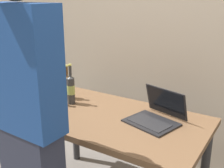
{
  "coord_description": "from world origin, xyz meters",
  "views": [
    {
      "loc": [
        0.99,
        -1.58,
        1.6
      ],
      "look_at": [
        0.0,
        0.0,
        0.99
      ],
      "focal_mm": 44.93,
      "sensor_mm": 36.0,
      "label": 1
    }
  ],
  "objects_px": {
    "laptop": "(156,115)",
    "person_figure": "(28,118)",
    "beer_bottle_dark": "(67,86)",
    "beer_bottle_amber": "(52,92)",
    "beer_bottle_green": "(71,89)"
  },
  "relations": [
    {
      "from": "person_figure",
      "to": "beer_bottle_amber",
      "type": "bearing_deg",
      "value": 121.98
    },
    {
      "from": "laptop",
      "to": "person_figure",
      "type": "bearing_deg",
      "value": -124.57
    },
    {
      "from": "beer_bottle_dark",
      "to": "beer_bottle_amber",
      "type": "distance_m",
      "value": 0.17
    },
    {
      "from": "beer_bottle_dark",
      "to": "laptop",
      "type": "bearing_deg",
      "value": -1.26
    },
    {
      "from": "beer_bottle_green",
      "to": "person_figure",
      "type": "height_order",
      "value": "person_figure"
    },
    {
      "from": "laptop",
      "to": "beer_bottle_dark",
      "type": "distance_m",
      "value": 0.83
    },
    {
      "from": "laptop",
      "to": "beer_bottle_dark",
      "type": "xyz_separation_m",
      "value": [
        -0.83,
        0.02,
        0.06
      ]
    },
    {
      "from": "beer_bottle_green",
      "to": "laptop",
      "type": "bearing_deg",
      "value": 4.52
    },
    {
      "from": "laptop",
      "to": "person_figure",
      "type": "distance_m",
      "value": 0.87
    },
    {
      "from": "beer_bottle_dark",
      "to": "beer_bottle_green",
      "type": "relative_size",
      "value": 0.88
    },
    {
      "from": "beer_bottle_amber",
      "to": "beer_bottle_green",
      "type": "bearing_deg",
      "value": 40.22
    },
    {
      "from": "laptop",
      "to": "beer_bottle_amber",
      "type": "bearing_deg",
      "value": -169.58
    },
    {
      "from": "laptop",
      "to": "person_figure",
      "type": "height_order",
      "value": "person_figure"
    },
    {
      "from": "laptop",
      "to": "beer_bottle_green",
      "type": "xyz_separation_m",
      "value": [
        -0.72,
        -0.06,
        0.08
      ]
    },
    {
      "from": "beer_bottle_dark",
      "to": "beer_bottle_green",
      "type": "bearing_deg",
      "value": -34.92
    }
  ]
}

